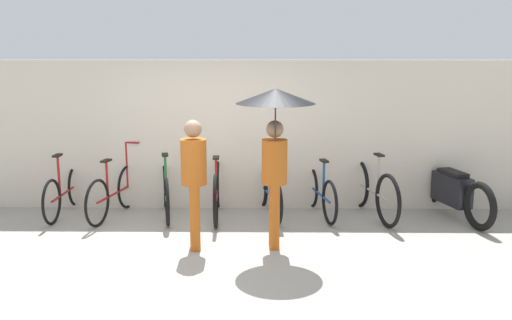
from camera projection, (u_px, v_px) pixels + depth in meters
name	position (u px, v px, depth m)	size (l,w,h in m)	color
ground_plane	(206.00, 256.00, 6.97)	(30.00, 30.00, 0.00)	#9E998E
back_wall	(219.00, 135.00, 8.89)	(13.85, 0.12, 2.32)	beige
parked_bicycle_0	(65.00, 191.00, 8.67)	(0.44, 1.67, 0.97)	black
parked_bicycle_1	(114.00, 193.00, 8.54)	(0.52, 1.65, 1.07)	black
parked_bicycle_2	(166.00, 192.00, 8.59)	(0.51, 1.66, 1.02)	black
parked_bicycle_3	(217.00, 191.00, 8.54)	(0.44, 1.81, 1.06)	black
parked_bicycle_4	(269.00, 192.00, 8.63)	(0.52, 1.67, 1.05)	black
parked_bicycle_5	(320.00, 193.00, 8.62)	(0.49, 1.58, 1.08)	black
parked_bicycle_6	(372.00, 190.00, 8.55)	(0.58, 1.82, 1.02)	black
pedestrian_leading	(194.00, 175.00, 7.07)	(0.32, 0.32, 1.64)	#B25619
pedestrian_center	(275.00, 125.00, 6.91)	(0.96, 0.96, 2.03)	#B25619
motorcycle	(451.00, 191.00, 8.54)	(0.79, 1.99, 0.91)	black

